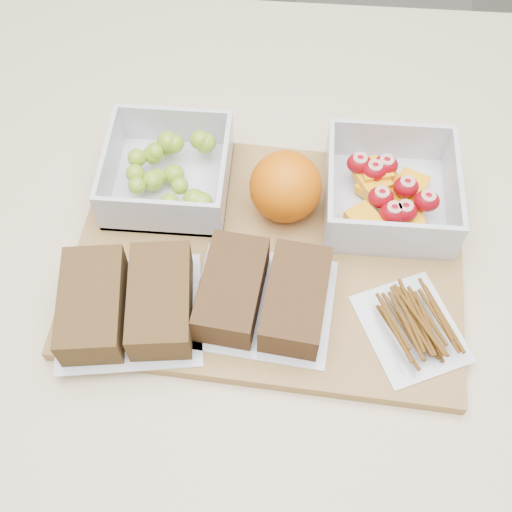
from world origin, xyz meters
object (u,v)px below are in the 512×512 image
object	(u,v)px
cutting_board	(269,256)
sandwich_bag_center	(264,295)
grape_container	(170,171)
orange	(285,187)
pretzel_bag	(413,324)
fruit_container	(389,193)
sandwich_bag_left	(127,303)

from	to	relation	value
cutting_board	sandwich_bag_center	size ratio (longest dim) A/B	2.73
cutting_board	grape_container	world-z (taller)	grape_container
orange	sandwich_bag_center	bearing A→B (deg)	-96.76
sandwich_bag_center	pretzel_bag	xyz separation A→B (m)	(0.15, -0.02, -0.01)
grape_container	fruit_container	bearing A→B (deg)	-2.41
fruit_container	sandwich_bag_left	bearing A→B (deg)	-149.31
cutting_board	sandwich_bag_left	world-z (taller)	sandwich_bag_left
cutting_board	orange	world-z (taller)	orange
fruit_container	cutting_board	bearing A→B (deg)	-150.33
grape_container	pretzel_bag	xyz separation A→B (m)	(0.27, -0.17, -0.01)
orange	grape_container	bearing A→B (deg)	169.73
grape_container	fruit_container	xyz separation A→B (m)	(0.25, -0.01, -0.00)
grape_container	fruit_container	world-z (taller)	fruit_container
fruit_container	sandwich_bag_center	world-z (taller)	fruit_container
cutting_board	sandwich_bag_left	distance (m)	0.16
grape_container	sandwich_bag_center	size ratio (longest dim) A/B	0.89
cutting_board	pretzel_bag	distance (m)	0.17
grape_container	orange	world-z (taller)	orange
grape_container	orange	xyz separation A→B (m)	(0.13, -0.02, 0.01)
cutting_board	sandwich_bag_center	world-z (taller)	sandwich_bag_center
sandwich_bag_left	cutting_board	bearing A→B (deg)	31.63
grape_container	pretzel_bag	bearing A→B (deg)	-31.53
sandwich_bag_center	sandwich_bag_left	bearing A→B (deg)	-171.51
sandwich_bag_center	pretzel_bag	distance (m)	0.15
orange	pretzel_bag	bearing A→B (deg)	-45.94
fruit_container	sandwich_bag_center	xyz separation A→B (m)	(-0.13, -0.14, -0.00)
pretzel_bag	grape_container	bearing A→B (deg)	148.47
grape_container	orange	size ratio (longest dim) A/B	1.72
cutting_board	sandwich_bag_left	bearing A→B (deg)	-144.97
grape_container	pretzel_bag	distance (m)	0.32
orange	pretzel_bag	world-z (taller)	orange
sandwich_bag_center	grape_container	bearing A→B (deg)	128.45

